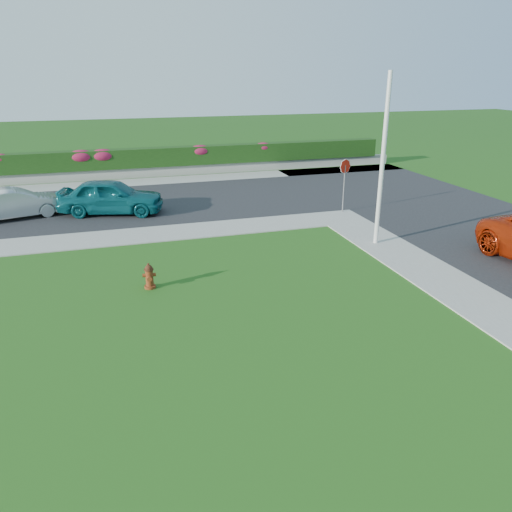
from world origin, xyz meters
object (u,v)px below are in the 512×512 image
object	(u,v)px
stop_sign	(345,173)
sedan_teal	(111,196)
utility_pole	(383,162)
sedan_silver	(16,203)
fire_hydrant	(149,276)

from	to	relation	value
stop_sign	sedan_teal	bearing A→B (deg)	166.20
stop_sign	utility_pole	bearing A→B (deg)	-98.52
sedan_silver	sedan_teal	bearing A→B (deg)	-111.78
sedan_silver	utility_pole	size ratio (longest dim) A/B	0.64
stop_sign	fire_hydrant	bearing A→B (deg)	-145.68
sedan_silver	utility_pole	world-z (taller)	utility_pole
utility_pole	stop_sign	bearing A→B (deg)	80.02
utility_pole	stop_sign	xyz separation A→B (m)	(0.76, 4.31, -1.25)
sedan_teal	sedan_silver	bearing A→B (deg)	98.41
sedan_silver	stop_sign	world-z (taller)	stop_sign
utility_pole	fire_hydrant	bearing A→B (deg)	-168.99
fire_hydrant	utility_pole	distance (m)	9.02
fire_hydrant	utility_pole	world-z (taller)	utility_pole
sedan_teal	utility_pole	size ratio (longest dim) A/B	0.75
sedan_teal	stop_sign	bearing A→B (deg)	-90.18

